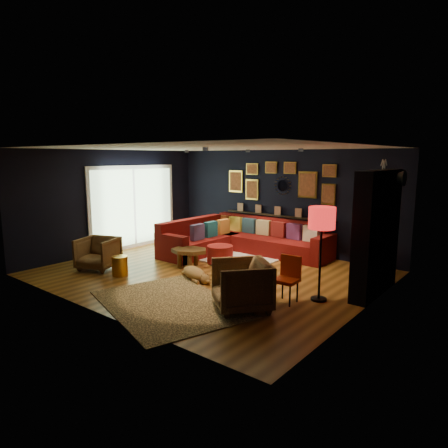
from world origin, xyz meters
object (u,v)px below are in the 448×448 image
Objects in this scene: pouf at (220,254)px; coffee_table at (189,253)px; gold_stool at (120,266)px; orange_chair at (288,275)px; armchair_left at (98,252)px; floor_lamp at (322,222)px; dog at (194,271)px; sectional at (238,241)px; armchair_right at (242,283)px.

coffee_table is at bearing -109.91° from pouf.
orange_chair is at bearing 13.79° from gold_stool.
gold_stool is at bearing -20.54° from armchair_left.
dog is at bearing -169.23° from floor_lamp.
floor_lamp is at bearing 41.96° from orange_chair.
gold_stool is 0.39× the size of dog.
pouf is at bearing 164.60° from floor_lamp.
armchair_left is 2.28m from dog.
armchair_left is at bearing -164.88° from floor_lamp.
sectional is 3.44m from armchair_left.
floor_lamp is (0.38, 0.39, 0.89)m from orange_chair.
dog is at bearing -73.82° from pouf.
sectional is 3.40× the size of coffee_table.
orange_chair is (2.45, -1.17, 0.24)m from pouf.
pouf is at bearing -75.37° from sectional.
armchair_right is (2.32, -3.01, 0.12)m from sectional.
armchair_right is at bearing -27.32° from coffee_table.
floor_lamp reaches higher than coffee_table.
gold_stool is at bearing -130.96° from dog.
gold_stool is at bearing -116.76° from pouf.
pouf is (0.28, -1.08, -0.10)m from sectional.
orange_chair is (4.22, 0.86, 0.07)m from armchair_left.
armchair_left is 0.98× the size of orange_chair.
floor_lamp is at bearing -0.80° from coffee_table.
floor_lamp is at bearing -6.00° from armchair_left.
coffee_table is 3.26m from floor_lamp.
coffee_table is 1.14× the size of armchair_right.
armchair_left is 3.82m from armchair_right.
floor_lamp is at bearing 17.81° from gold_stool.
sectional is 2.12× the size of floor_lamp.
armchair_left is 4.87m from floor_lamp.
coffee_table is at bearing -167.58° from armchair_right.
armchair_right is 0.87m from orange_chair.
sectional is at bearing 167.43° from armchair_right.
floor_lamp is (3.11, -1.86, 1.03)m from sectional.
armchair_left is at bearing -139.48° from coffee_table.
orange_chair is 2.11m from dog.
orange_chair is at bearing 22.30° from dog.
sectional is 3.33× the size of dog.
armchair_left reaches higher than coffee_table.
pouf is 2.26m from gold_stool.
sectional is 1.82m from coffee_table.
armchair_right reaches higher than armchair_left.
floor_lamp is at bearing -15.40° from pouf.
coffee_table reaches higher than gold_stool.
pouf is at bearing 126.17° from dog.
pouf is at bearing 27.66° from armchair_left.
pouf is at bearing 176.36° from armchair_right.
armchair_right is 3.07m from gold_stool.
orange_chair reaches higher than dog.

